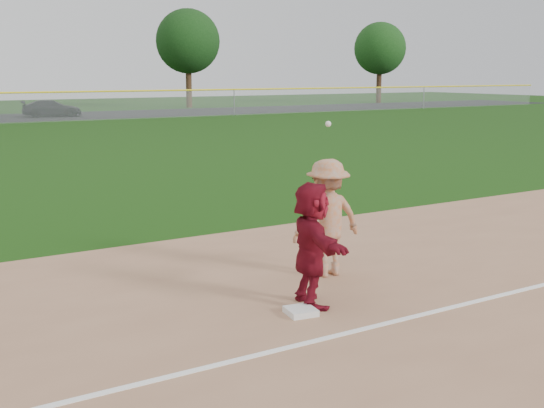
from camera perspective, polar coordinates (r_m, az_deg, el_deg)
ground at (r=9.68m, az=4.68°, el=-9.03°), size 160.00×160.00×0.00m
foul_line at (r=9.08m, az=7.70°, el=-10.31°), size 60.00×0.10×0.01m
first_base at (r=9.52m, az=2.42°, el=-8.95°), size 0.44×0.44×0.09m
base_runner at (r=9.66m, az=3.34°, el=-3.37°), size 0.97×1.74×1.79m
car_right at (r=54.43m, az=-17.96°, el=7.62°), size 4.57×2.49×1.26m
first_base_play at (r=11.11m, az=4.66°, el=-1.15°), size 1.26×1.13×2.59m
tree_3 at (r=66.14m, az=-7.06°, el=13.35°), size 6.00×6.00×9.19m
tree_4 at (r=76.63m, az=9.02°, el=12.72°), size 5.60×5.60×8.67m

